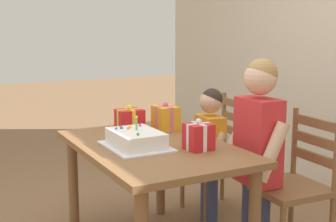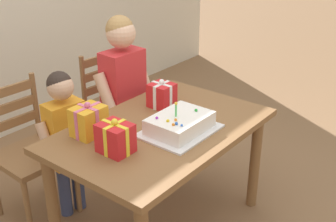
{
  "view_description": "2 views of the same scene",
  "coord_description": "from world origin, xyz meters",
  "px_view_note": "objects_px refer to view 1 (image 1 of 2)",
  "views": [
    {
      "loc": [
        2.5,
        -1.23,
        1.44
      ],
      "look_at": [
        0.06,
        0.07,
        0.94
      ],
      "focal_mm": 49.67,
      "sensor_mm": 36.0,
      "label": 1
    },
    {
      "loc": [
        -1.81,
        -1.48,
        1.92
      ],
      "look_at": [
        0.01,
        -0.04,
        0.84
      ],
      "focal_mm": 47.35,
      "sensor_mm": 36.0,
      "label": 2
    }
  ],
  "objects_px": {
    "gift_box_red_large": "(166,118)",
    "chair_left": "(220,154)",
    "gift_box_corner_small": "(199,137)",
    "chair_right": "(294,185)",
    "child_older": "(258,138)",
    "gift_box_beside_cake": "(130,121)",
    "child_younger": "(210,143)",
    "dining_table": "(153,161)",
    "birthday_cake": "(136,140)"
  },
  "relations": [
    {
      "from": "birthday_cake",
      "to": "gift_box_beside_cake",
      "type": "relative_size",
      "value": 2.24
    },
    {
      "from": "gift_box_red_large",
      "to": "gift_box_beside_cake",
      "type": "height_order",
      "value": "gift_box_red_large"
    },
    {
      "from": "dining_table",
      "to": "child_older",
      "type": "xyz_separation_m",
      "value": [
        0.29,
        0.58,
        0.14
      ]
    },
    {
      "from": "child_older",
      "to": "dining_table",
      "type": "bearing_deg",
      "value": -116.63
    },
    {
      "from": "chair_left",
      "to": "dining_table",
      "type": "bearing_deg",
      "value": -62.49
    },
    {
      "from": "birthday_cake",
      "to": "gift_box_beside_cake",
      "type": "xyz_separation_m",
      "value": [
        -0.39,
        0.13,
        0.03
      ]
    },
    {
      "from": "gift_box_red_large",
      "to": "gift_box_corner_small",
      "type": "relative_size",
      "value": 1.08
    },
    {
      "from": "dining_table",
      "to": "gift_box_corner_small",
      "type": "height_order",
      "value": "gift_box_corner_small"
    },
    {
      "from": "child_younger",
      "to": "birthday_cake",
      "type": "bearing_deg",
      "value": -69.13
    },
    {
      "from": "chair_left",
      "to": "birthday_cake",
      "type": "bearing_deg",
      "value": -64.74
    },
    {
      "from": "chair_left",
      "to": "chair_right",
      "type": "height_order",
      "value": "same"
    },
    {
      "from": "gift_box_beside_cake",
      "to": "chair_left",
      "type": "distance_m",
      "value": 0.85
    },
    {
      "from": "birthday_cake",
      "to": "child_younger",
      "type": "distance_m",
      "value": 0.77
    },
    {
      "from": "chair_right",
      "to": "gift_box_corner_small",
      "type": "bearing_deg",
      "value": -106.59
    },
    {
      "from": "birthday_cake",
      "to": "child_older",
      "type": "distance_m",
      "value": 0.76
    },
    {
      "from": "gift_box_red_large",
      "to": "gift_box_beside_cake",
      "type": "xyz_separation_m",
      "value": [
        -0.05,
        -0.25,
        -0.0
      ]
    },
    {
      "from": "child_older",
      "to": "chair_right",
      "type": "bearing_deg",
      "value": 59.15
    },
    {
      "from": "child_older",
      "to": "child_younger",
      "type": "height_order",
      "value": "child_older"
    },
    {
      "from": "chair_left",
      "to": "child_older",
      "type": "xyz_separation_m",
      "value": [
        0.7,
        -0.2,
        0.3
      ]
    },
    {
      "from": "birthday_cake",
      "to": "child_younger",
      "type": "height_order",
      "value": "child_younger"
    },
    {
      "from": "dining_table",
      "to": "birthday_cake",
      "type": "distance_m",
      "value": 0.2
    },
    {
      "from": "dining_table",
      "to": "birthday_cake",
      "type": "xyz_separation_m",
      "value": [
        0.02,
        -0.12,
        0.15
      ]
    },
    {
      "from": "birthday_cake",
      "to": "child_older",
      "type": "height_order",
      "value": "child_older"
    },
    {
      "from": "gift_box_corner_small",
      "to": "child_younger",
      "type": "xyz_separation_m",
      "value": [
        -0.48,
        0.4,
        -0.19
      ]
    },
    {
      "from": "dining_table",
      "to": "gift_box_red_large",
      "type": "distance_m",
      "value": 0.46
    },
    {
      "from": "birthday_cake",
      "to": "gift_box_red_large",
      "type": "relative_size",
      "value": 2.14
    },
    {
      "from": "gift_box_red_large",
      "to": "chair_left",
      "type": "bearing_deg",
      "value": 99.03
    },
    {
      "from": "gift_box_corner_small",
      "to": "child_younger",
      "type": "bearing_deg",
      "value": 140.55
    },
    {
      "from": "gift_box_red_large",
      "to": "chair_left",
      "type": "xyz_separation_m",
      "value": [
        -0.08,
        0.53,
        -0.35
      ]
    },
    {
      "from": "gift_box_red_large",
      "to": "chair_right",
      "type": "bearing_deg",
      "value": 35.39
    },
    {
      "from": "gift_box_red_large",
      "to": "chair_right",
      "type": "xyz_separation_m",
      "value": [
        0.74,
        0.53,
        -0.35
      ]
    },
    {
      "from": "dining_table",
      "to": "gift_box_beside_cake",
      "type": "height_order",
      "value": "gift_box_beside_cake"
    },
    {
      "from": "chair_right",
      "to": "chair_left",
      "type": "bearing_deg",
      "value": 180.0
    },
    {
      "from": "gift_box_corner_small",
      "to": "child_older",
      "type": "height_order",
      "value": "child_older"
    },
    {
      "from": "gift_box_red_large",
      "to": "chair_left",
      "type": "height_order",
      "value": "gift_box_red_large"
    },
    {
      "from": "birthday_cake",
      "to": "chair_right",
      "type": "bearing_deg",
      "value": 66.55
    },
    {
      "from": "dining_table",
      "to": "gift_box_red_large",
      "type": "xyz_separation_m",
      "value": [
        -0.33,
        0.26,
        0.19
      ]
    },
    {
      "from": "gift_box_beside_cake",
      "to": "child_older",
      "type": "relative_size",
      "value": 0.16
    },
    {
      "from": "gift_box_beside_cake",
      "to": "child_younger",
      "type": "bearing_deg",
      "value": 78.1
    },
    {
      "from": "child_younger",
      "to": "gift_box_red_large",
      "type": "bearing_deg",
      "value": -103.26
    },
    {
      "from": "dining_table",
      "to": "chair_right",
      "type": "distance_m",
      "value": 0.9
    },
    {
      "from": "gift_box_red_large",
      "to": "child_younger",
      "type": "xyz_separation_m",
      "value": [
        0.08,
        0.32,
        -0.2
      ]
    },
    {
      "from": "birthday_cake",
      "to": "child_older",
      "type": "relative_size",
      "value": 0.35
    },
    {
      "from": "child_older",
      "to": "child_younger",
      "type": "distance_m",
      "value": 0.56
    },
    {
      "from": "gift_box_beside_cake",
      "to": "chair_right",
      "type": "distance_m",
      "value": 1.16
    },
    {
      "from": "gift_box_corner_small",
      "to": "chair_right",
      "type": "xyz_separation_m",
      "value": [
        0.18,
        0.6,
        -0.34
      ]
    },
    {
      "from": "birthday_cake",
      "to": "gift_box_red_large",
      "type": "distance_m",
      "value": 0.52
    },
    {
      "from": "dining_table",
      "to": "gift_box_beside_cake",
      "type": "bearing_deg",
      "value": 179.05
    },
    {
      "from": "dining_table",
      "to": "gift_box_corner_small",
      "type": "bearing_deg",
      "value": 38.23
    },
    {
      "from": "gift_box_red_large",
      "to": "child_older",
      "type": "distance_m",
      "value": 0.7
    }
  ]
}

